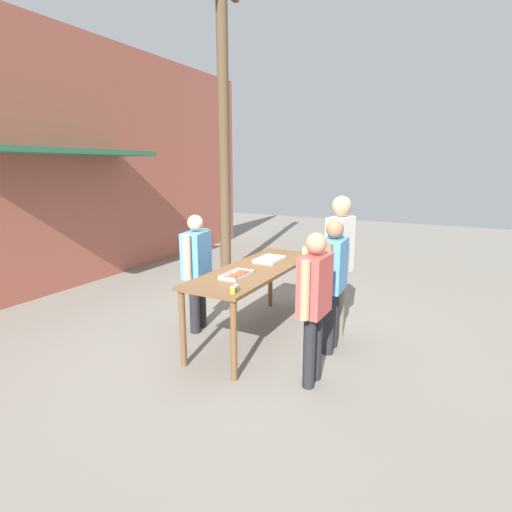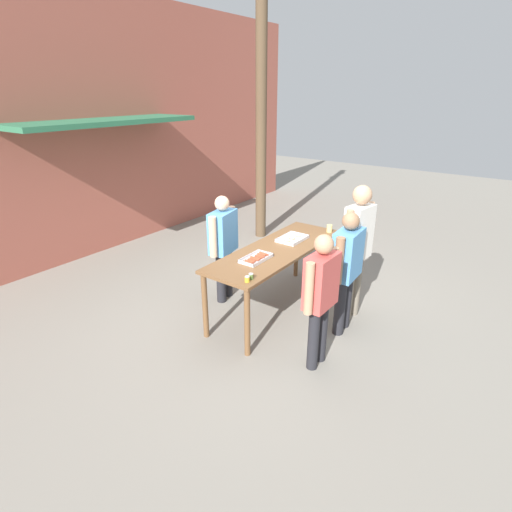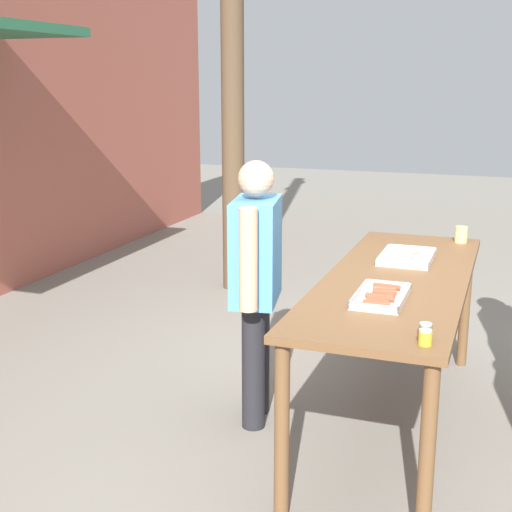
% 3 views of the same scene
% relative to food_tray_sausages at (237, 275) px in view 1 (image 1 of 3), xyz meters
% --- Properties ---
extents(ground_plane, '(24.00, 24.00, 0.00)m').
position_rel_food_tray_sausages_xyz_m(ground_plane, '(0.47, -0.01, -0.94)').
color(ground_plane, gray).
extents(building_facade_back, '(12.00, 1.11, 4.50)m').
position_rel_food_tray_sausages_xyz_m(building_facade_back, '(0.47, 3.97, 1.32)').
color(building_facade_back, '#A85647').
rests_on(building_facade_back, ground).
extents(serving_table, '(2.34, 0.78, 0.92)m').
position_rel_food_tray_sausages_xyz_m(serving_table, '(0.47, -0.01, -0.12)').
color(serving_table, brown).
rests_on(serving_table, ground).
extents(food_tray_sausages, '(0.44, 0.24, 0.04)m').
position_rel_food_tray_sausages_xyz_m(food_tray_sausages, '(0.00, 0.00, 0.00)').
color(food_tray_sausages, silver).
rests_on(food_tray_sausages, serving_table).
extents(food_tray_buns, '(0.45, 0.31, 0.06)m').
position_rel_food_tray_sausages_xyz_m(food_tray_buns, '(0.88, -0.00, 0.00)').
color(food_tray_buns, silver).
rests_on(food_tray_buns, serving_table).
extents(condiment_jar_mustard, '(0.06, 0.06, 0.07)m').
position_rel_food_tray_sausages_xyz_m(condiment_jar_mustard, '(-0.57, -0.29, 0.02)').
color(condiment_jar_mustard, gold).
rests_on(condiment_jar_mustard, serving_table).
extents(condiment_jar_ketchup, '(0.06, 0.06, 0.07)m').
position_rel_food_tray_sausages_xyz_m(condiment_jar_ketchup, '(-0.48, -0.28, 0.02)').
color(condiment_jar_ketchup, '#567A38').
rests_on(condiment_jar_ketchup, serving_table).
extents(beer_cup, '(0.08, 0.08, 0.11)m').
position_rel_food_tray_sausages_xyz_m(beer_cup, '(1.50, -0.27, 0.04)').
color(beer_cup, '#DBC67A').
rests_on(beer_cup, serving_table).
extents(person_server_behind_table, '(0.64, 0.33, 1.57)m').
position_rel_food_tray_sausages_xyz_m(person_server_behind_table, '(0.28, 0.78, -0.02)').
color(person_server_behind_table, '#232328').
rests_on(person_server_behind_table, ground).
extents(person_customer_holding_hotdog, '(0.60, 0.24, 1.56)m').
position_rel_food_tray_sausages_xyz_m(person_customer_holding_hotdog, '(-0.30, -1.06, -0.01)').
color(person_customer_holding_hotdog, '#232328').
rests_on(person_customer_holding_hotdog, ground).
extents(person_customer_with_cup, '(0.57, 0.28, 1.83)m').
position_rel_food_tray_sausages_xyz_m(person_customer_with_cup, '(0.90, -0.96, 0.17)').
color(person_customer_with_cup, '#756B5B').
rests_on(person_customer_with_cup, ground).
extents(person_customer_waiting_in_line, '(0.67, 0.28, 1.58)m').
position_rel_food_tray_sausages_xyz_m(person_customer_waiting_in_line, '(0.52, -0.99, -0.01)').
color(person_customer_waiting_in_line, '#232328').
rests_on(person_customer_waiting_in_line, ground).
extents(utility_pole, '(1.10, 0.21, 5.95)m').
position_rel_food_tray_sausages_xyz_m(utility_pole, '(2.86, 1.95, 2.13)').
color(utility_pole, brown).
rests_on(utility_pole, ground).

